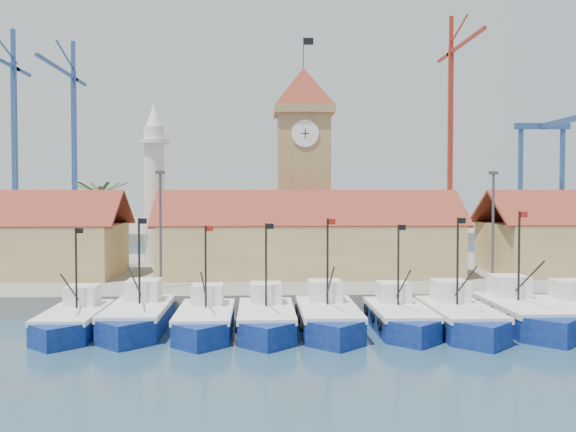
{
  "coord_description": "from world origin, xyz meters",
  "views": [
    {
      "loc": [
        -4.52,
        -37.59,
        8.8
      ],
      "look_at": [
        -1.9,
        18.0,
        6.82
      ],
      "focal_mm": 40.0,
      "sensor_mm": 36.0,
      "label": 1
    }
  ],
  "objects": [
    {
      "name": "ground",
      "position": [
        0.0,
        0.0,
        0.0
      ],
      "size": [
        400.0,
        400.0,
        0.0
      ],
      "primitive_type": "plane",
      "color": "#1E3E52",
      "rests_on": "ground"
    },
    {
      "name": "quay",
      "position": [
        0.0,
        24.0,
        0.75
      ],
      "size": [
        140.0,
        32.0,
        1.5
      ],
      "primitive_type": "cube",
      "color": "gray",
      "rests_on": "ground"
    },
    {
      "name": "terminal",
      "position": [
        0.0,
        110.0,
        1.0
      ],
      "size": [
        240.0,
        80.0,
        2.0
      ],
      "primitive_type": "cube",
      "color": "gray",
      "rests_on": "ground"
    },
    {
      "name": "boat_0",
      "position": [
        -16.05,
        2.66,
        0.72
      ],
      "size": [
        3.37,
        9.24,
        6.99
      ],
      "color": "navy",
      "rests_on": "ground"
    },
    {
      "name": "boat_1",
      "position": [
        -12.21,
        3.28,
        0.79
      ],
      "size": [
        3.68,
        10.07,
        7.62
      ],
      "color": "navy",
      "rests_on": "ground"
    },
    {
      "name": "boat_2",
      "position": [
        -7.84,
        2.33,
        0.74
      ],
      "size": [
        3.44,
        9.43,
        7.14
      ],
      "color": "navy",
      "rests_on": "ground"
    },
    {
      "name": "boat_3",
      "position": [
        -4.0,
        2.35,
        0.75
      ],
      "size": [
        3.52,
        9.63,
        7.29
      ],
      "color": "navy",
      "rests_on": "ground"
    },
    {
      "name": "boat_4",
      "position": [
        -0.04,
        2.45,
        0.78
      ],
      "size": [
        3.66,
        10.03,
        7.59
      ],
      "color": "navy",
      "rests_on": "ground"
    },
    {
      "name": "boat_5",
      "position": [
        4.59,
        2.6,
        0.74
      ],
      "size": [
        3.46,
        9.47,
        7.16
      ],
      "color": "navy",
      "rests_on": "ground"
    },
    {
      "name": "boat_6",
      "position": [
        8.31,
        1.96,
        0.79
      ],
      "size": [
        3.69,
        10.12,
        7.66
      ],
      "color": "navy",
      "rests_on": "ground"
    },
    {
      "name": "boat_7",
      "position": [
        12.72,
        2.86,
        0.83
      ],
      "size": [
        3.88,
        10.64,
        8.05
      ],
      "color": "navy",
      "rests_on": "ground"
    },
    {
      "name": "hall_center",
      "position": [
        0.0,
        20.0,
        3.99
      ],
      "size": [
        27.04,
        10.13,
        7.61
      ],
      "color": "tan",
      "rests_on": "quay"
    },
    {
      "name": "clock_tower",
      "position": [
        0.0,
        26.0,
        11.96
      ],
      "size": [
        5.8,
        5.8,
        22.7
      ],
      "color": "#A58B55",
      "rests_on": "quay"
    },
    {
      "name": "minaret",
      "position": [
        -15.0,
        28.0,
        9.73
      ],
      "size": [
        3.0,
        3.0,
        16.3
      ],
      "color": "silver",
      "rests_on": "quay"
    },
    {
      "name": "palm_tree",
      "position": [
        -20.0,
        26.0,
        6.25
      ],
      "size": [
        5.6,
        5.03,
        8.39
      ],
      "color": "brown",
      "rests_on": "quay"
    },
    {
      "name": "lamp_posts",
      "position": [
        0.5,
        12.0,
        6.48
      ],
      "size": [
        80.7,
        0.25,
        9.03
      ],
      "color": "#3F3F44",
      "rests_on": "quay"
    },
    {
      "name": "crane_blue_far",
      "position": [
        -56.33,
        99.85,
        25.47
      ],
      "size": [
        1.0,
        37.39,
        41.62
      ],
      "color": "navy",
      "rests_on": "terminal"
    },
    {
      "name": "crane_blue_near",
      "position": [
        -45.49,
        106.37,
        24.6
      ],
      "size": [
        1.0,
        33.88,
        40.54
      ],
      "color": "navy",
      "rests_on": "terminal"
    },
    {
      "name": "crane_red_right",
      "position": [
        38.74,
        103.86,
        27.59
      ],
      "size": [
        1.0,
        31.49,
        46.34
      ],
      "color": "maroon",
      "rests_on": "terminal"
    },
    {
      "name": "gantry",
      "position": [
        62.0,
        106.65,
        20.04
      ],
      "size": [
        13.0,
        22.0,
        23.2
      ],
      "color": "navy",
      "rests_on": "terminal"
    }
  ]
}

